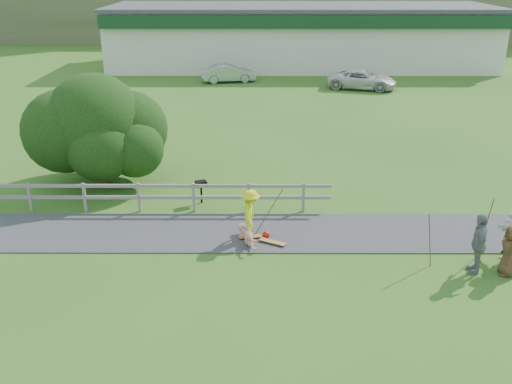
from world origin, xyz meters
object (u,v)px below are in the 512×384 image
spectator_b (478,243)px  tree (97,139)px  spectator_d (511,238)px  skater_fallen (248,235)px  car_silver (229,73)px  skater_rider (251,217)px  spectator_c (510,250)px  bbq (201,192)px  car_white (362,80)px

spectator_b → tree: size_ratio=0.29×
spectator_b → spectator_d: 1.30m
skater_fallen → car_silver: size_ratio=0.38×
skater_rider → spectator_c: bearing=-106.3°
skater_fallen → spectator_c: spectator_c is taller
skater_fallen → bbq: bbq is taller
skater_fallen → bbq: 3.82m
skater_rider → bbq: (-1.92, 3.07, -0.38)m
spectator_c → bbq: bearing=-109.6°
spectator_d → car_white: bearing=-168.4°
tree → skater_fallen: bearing=-41.6°
spectator_b → car_silver: size_ratio=0.46×
car_white → spectator_c: bearing=-164.1°
spectator_b → spectator_d: size_ratio=1.13×
spectator_b → spectator_c: size_ratio=1.19×
skater_rider → skater_fallen: size_ratio=1.07×
spectator_d → bbq: spectator_d is taller
skater_fallen → spectator_c: bearing=-30.5°
spectator_b → bbq: size_ratio=2.12×
spectator_c → skater_fallen: bearing=-94.7°
tree → car_white: bearing=53.3°
car_silver → skater_fallen: bearing=172.9°
skater_fallen → car_silver: bearing=78.0°
spectator_b → tree: bearing=-109.7°
spectator_c → bbq: (-9.44, 5.33, -0.34)m
bbq → car_silver: bearing=67.0°
skater_rider → spectator_d: bearing=-101.0°
skater_fallen → tree: 8.44m
skater_rider → spectator_b: (6.66, -2.10, 0.12)m
spectator_b → spectator_c: spectator_b is taller
spectator_c → spectator_d: (0.31, 0.69, 0.05)m
spectator_c → car_silver: spectator_c is taller
spectator_d → spectator_b: bearing=-54.3°
car_white → tree: size_ratio=0.76×
spectator_c → spectator_d: bearing=166.0°
skater_rider → spectator_c: (7.53, -2.26, -0.03)m
spectator_b → car_white: 26.10m
skater_rider → spectator_d: size_ratio=0.99×
skater_fallen → bbq: (-1.82, 3.35, 0.16)m
skater_rider → spectator_b: bearing=-107.2°
spectator_c → car_white: (0.18, 26.24, -0.11)m
spectator_c → car_silver: bearing=-151.8°
skater_rider → spectator_d: (7.83, -1.57, 0.01)m
spectator_c → spectator_d: spectator_d is taller
skater_rider → spectator_c: skater_rider is taller
spectator_d → car_silver: spectator_d is taller
skater_fallen → car_silver: 26.81m
spectator_b → bbq: spectator_b is taller
bbq → spectator_d: bearing=-48.7°
skater_rider → car_silver: (-1.99, 26.46, -0.15)m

